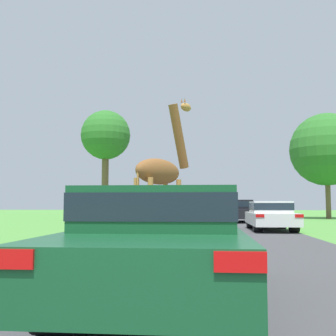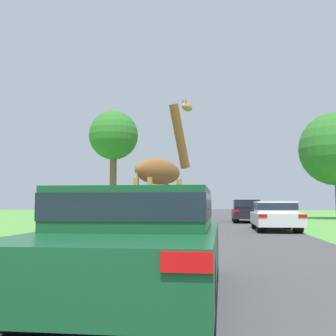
{
  "view_description": "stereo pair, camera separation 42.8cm",
  "coord_description": "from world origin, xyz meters",
  "px_view_note": "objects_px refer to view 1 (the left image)",
  "views": [
    {
      "loc": [
        0.27,
        -0.87,
        1.14
      ],
      "look_at": [
        -1.0,
        12.62,
        2.3
      ],
      "focal_mm": 45.0,
      "sensor_mm": 36.0,
      "label": 1
    },
    {
      "loc": [
        0.69,
        -0.82,
        1.14
      ],
      "look_at": [
        -1.0,
        12.62,
        2.3
      ],
      "focal_mm": 45.0,
      "sensor_mm": 36.0,
      "label": 2
    }
  ],
  "objects_px": {
    "giraffe_near_road": "(162,170)",
    "car_queue_left": "(239,210)",
    "tree_centre_back": "(106,136)",
    "car_queue_right": "(270,215)",
    "car_lead_maroon": "(161,239)",
    "tree_left_edge": "(327,150)",
    "car_far_ahead": "(172,209)"
  },
  "relations": [
    {
      "from": "car_lead_maroon",
      "to": "car_far_ahead",
      "type": "bearing_deg",
      "value": 94.59
    },
    {
      "from": "car_lead_maroon",
      "to": "car_far_ahead",
      "type": "height_order",
      "value": "car_far_ahead"
    },
    {
      "from": "giraffe_near_road",
      "to": "car_lead_maroon",
      "type": "height_order",
      "value": "giraffe_near_road"
    },
    {
      "from": "giraffe_near_road",
      "to": "tree_centre_back",
      "type": "relative_size",
      "value": 0.58
    },
    {
      "from": "giraffe_near_road",
      "to": "tree_centre_back",
      "type": "distance_m",
      "value": 19.82
    },
    {
      "from": "car_lead_maroon",
      "to": "car_queue_right",
      "type": "relative_size",
      "value": 1.0
    },
    {
      "from": "tree_centre_back",
      "to": "car_queue_right",
      "type": "bearing_deg",
      "value": -50.97
    },
    {
      "from": "giraffe_near_road",
      "to": "tree_left_edge",
      "type": "relative_size",
      "value": 0.6
    },
    {
      "from": "giraffe_near_road",
      "to": "tree_left_edge",
      "type": "bearing_deg",
      "value": 92.57
    },
    {
      "from": "giraffe_near_road",
      "to": "car_queue_right",
      "type": "relative_size",
      "value": 1.05
    },
    {
      "from": "giraffe_near_road",
      "to": "car_queue_left",
      "type": "height_order",
      "value": "giraffe_near_road"
    },
    {
      "from": "giraffe_near_road",
      "to": "car_far_ahead",
      "type": "height_order",
      "value": "giraffe_near_road"
    },
    {
      "from": "car_far_ahead",
      "to": "tree_left_edge",
      "type": "xyz_separation_m",
      "value": [
        11.86,
        3.65,
        4.61
      ]
    },
    {
      "from": "car_far_ahead",
      "to": "tree_centre_back",
      "type": "relative_size",
      "value": 0.48
    },
    {
      "from": "tree_left_edge",
      "to": "car_queue_left",
      "type": "bearing_deg",
      "value": -138.65
    },
    {
      "from": "car_far_ahead",
      "to": "car_queue_left",
      "type": "bearing_deg",
      "value": -31.27
    },
    {
      "from": "tree_left_edge",
      "to": "car_queue_right",
      "type": "bearing_deg",
      "value": -113.93
    },
    {
      "from": "car_queue_right",
      "to": "car_queue_left",
      "type": "relative_size",
      "value": 0.98
    },
    {
      "from": "car_lead_maroon",
      "to": "tree_left_edge",
      "type": "height_order",
      "value": "tree_left_edge"
    },
    {
      "from": "car_queue_left",
      "to": "tree_left_edge",
      "type": "xyz_separation_m",
      "value": [
        7.3,
        6.42,
        4.64
      ]
    },
    {
      "from": "car_queue_right",
      "to": "car_queue_left",
      "type": "height_order",
      "value": "car_queue_left"
    },
    {
      "from": "car_lead_maroon",
      "to": "tree_left_edge",
      "type": "distance_m",
      "value": 30.54
    },
    {
      "from": "tree_centre_back",
      "to": "giraffe_near_road",
      "type": "bearing_deg",
      "value": -70.66
    },
    {
      "from": "giraffe_near_road",
      "to": "car_queue_right",
      "type": "height_order",
      "value": "giraffe_near_road"
    },
    {
      "from": "car_far_ahead",
      "to": "car_lead_maroon",
      "type": "bearing_deg",
      "value": -85.41
    },
    {
      "from": "giraffe_near_road",
      "to": "car_lead_maroon",
      "type": "distance_m",
      "value": 8.73
    },
    {
      "from": "tree_centre_back",
      "to": "car_queue_left",
      "type": "bearing_deg",
      "value": -25.52
    },
    {
      "from": "car_queue_right",
      "to": "tree_centre_back",
      "type": "distance_m",
      "value": 17.83
    },
    {
      "from": "car_queue_left",
      "to": "tree_centre_back",
      "type": "height_order",
      "value": "tree_centre_back"
    },
    {
      "from": "car_lead_maroon",
      "to": "car_far_ahead",
      "type": "relative_size",
      "value": 1.16
    },
    {
      "from": "car_queue_right",
      "to": "car_lead_maroon",
      "type": "bearing_deg",
      "value": -103.52
    },
    {
      "from": "giraffe_near_road",
      "to": "car_queue_left",
      "type": "xyz_separation_m",
      "value": [
        3.49,
        13.55,
        -1.49
      ]
    }
  ]
}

